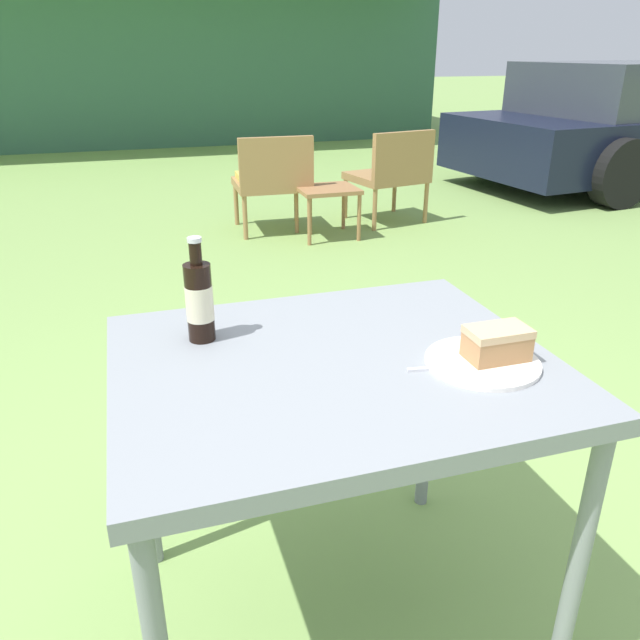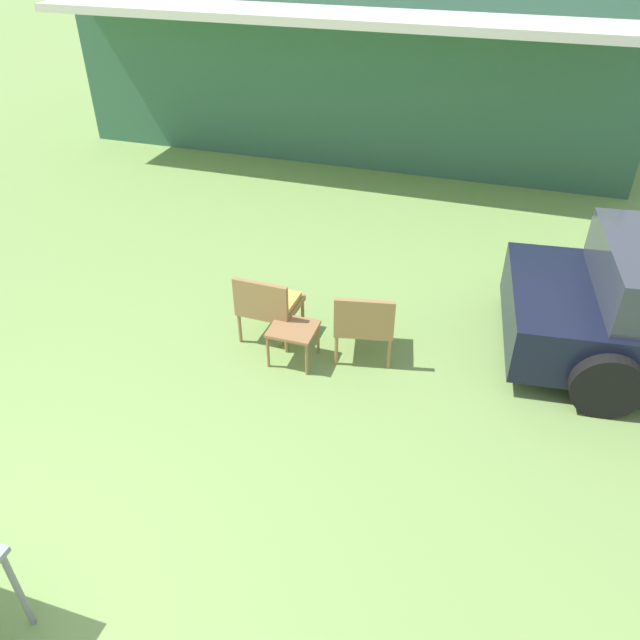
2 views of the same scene
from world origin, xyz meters
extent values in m
plane|color=#7A9E51|center=(0.00, 0.00, 0.00)|extent=(60.00, 60.00, 0.00)
cube|color=#38664C|center=(-0.03, 10.67, 1.46)|extent=(9.27, 4.09, 2.93)
cylinder|color=black|center=(3.76, 5.30, 0.32)|extent=(0.65, 0.27, 0.63)
cylinder|color=black|center=(3.95, 3.54, 0.32)|extent=(0.65, 0.27, 0.63)
cylinder|color=#9E7547|center=(1.00, 3.97, 0.17)|extent=(0.04, 0.04, 0.34)
cylinder|color=#9E7547|center=(0.48, 3.99, 0.17)|extent=(0.04, 0.04, 0.34)
cylinder|color=#9E7547|center=(0.98, 3.51, 0.17)|extent=(0.04, 0.04, 0.34)
cylinder|color=#9E7547|center=(0.47, 3.53, 0.17)|extent=(0.04, 0.04, 0.34)
cube|color=#9E7547|center=(0.73, 3.75, 0.37)|extent=(0.59, 0.54, 0.06)
cube|color=#9E7547|center=(0.73, 3.52, 0.58)|extent=(0.57, 0.07, 0.36)
cube|color=gold|center=(0.73, 3.75, 0.42)|extent=(0.53, 0.46, 0.05)
cylinder|color=#9E7547|center=(1.93, 4.03, 0.17)|extent=(0.04, 0.04, 0.34)
cylinder|color=#9E7547|center=(1.43, 3.93, 0.17)|extent=(0.04, 0.04, 0.34)
cylinder|color=#9E7547|center=(2.02, 3.57, 0.17)|extent=(0.04, 0.04, 0.34)
cylinder|color=#9E7547|center=(1.52, 3.47, 0.17)|extent=(0.04, 0.04, 0.34)
cube|color=#9E7547|center=(1.72, 3.75, 0.37)|extent=(0.66, 0.62, 0.06)
cube|color=#9E7547|center=(1.77, 3.52, 0.58)|extent=(0.57, 0.16, 0.36)
cube|color=#996B42|center=(1.09, 3.41, 0.37)|extent=(0.45, 0.41, 0.03)
cylinder|color=#996B42|center=(0.90, 3.24, 0.18)|extent=(0.03, 0.03, 0.36)
cylinder|color=#996B42|center=(1.29, 3.24, 0.18)|extent=(0.03, 0.03, 0.36)
cylinder|color=#996B42|center=(0.90, 3.59, 0.18)|extent=(0.03, 0.03, 0.36)
cylinder|color=#996B42|center=(1.29, 3.59, 0.18)|extent=(0.03, 0.03, 0.36)
cube|color=gray|center=(0.00, 0.00, 0.74)|extent=(0.92, 0.77, 0.04)
cylinder|color=gray|center=(0.42, -0.34, 0.36)|extent=(0.04, 0.04, 0.72)
cylinder|color=gray|center=(-0.42, 0.34, 0.36)|extent=(0.04, 0.04, 0.72)
cylinder|color=gray|center=(0.42, 0.34, 0.36)|extent=(0.04, 0.04, 0.72)
cylinder|color=white|center=(0.29, -0.11, 0.76)|extent=(0.24, 0.24, 0.01)
cube|color=#AD7A4C|center=(0.32, -0.11, 0.79)|extent=(0.13, 0.08, 0.05)
cube|color=tan|center=(0.32, -0.11, 0.83)|extent=(0.13, 0.08, 0.02)
cylinder|color=black|center=(-0.25, 0.19, 0.85)|extent=(0.06, 0.06, 0.18)
cylinder|color=black|center=(-0.25, 0.19, 0.96)|extent=(0.03, 0.03, 0.05)
cylinder|color=silver|center=(-0.25, 0.19, 0.99)|extent=(0.03, 0.03, 0.01)
cylinder|color=beige|center=(-0.25, 0.19, 0.85)|extent=(0.06, 0.06, 0.08)
cube|color=silver|center=(0.22, -0.11, 0.76)|extent=(0.18, 0.04, 0.01)
camera|label=1|loc=(-0.38, -1.12, 1.37)|focal=35.00mm
camera|label=2|loc=(2.84, -1.17, 3.87)|focal=35.00mm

